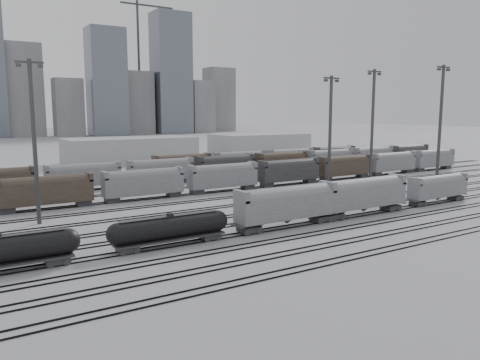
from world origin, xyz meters
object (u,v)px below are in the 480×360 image
light_mast_c (330,135)px  tank_car_b (170,228)px  hopper_car_b (364,193)px  hopper_car_c (438,186)px  hopper_car_a (287,203)px

light_mast_c → tank_car_b: bearing=-160.7°
tank_car_b → hopper_car_b: hopper_car_b is taller
light_mast_c → hopper_car_c: bearing=-43.2°
hopper_car_b → light_mast_c: (4.66, 13.16, 8.48)m
hopper_car_b → light_mast_c: size_ratio=0.71×
hopper_car_a → light_mast_c: (19.88, 13.16, 8.50)m
hopper_car_c → light_mast_c: bearing=136.8°
hopper_car_a → hopper_car_c: size_ratio=1.17×
hopper_car_b → hopper_car_c: hopper_car_b is taller
hopper_car_a → hopper_car_b: size_ratio=0.99×
hopper_car_b → hopper_car_c: bearing=0.0°
tank_car_b → hopper_car_a: size_ratio=0.98×
hopper_car_b → tank_car_b: bearing=180.0°
hopper_car_a → light_mast_c: 25.32m
tank_car_b → light_mast_c: bearing=19.3°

